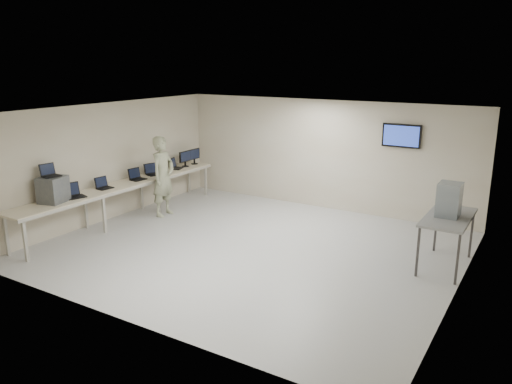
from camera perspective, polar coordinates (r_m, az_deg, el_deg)
The scene contains 14 objects.
room at distance 9.97m, azimuth -0.27°, elevation 1.24°, with size 8.01×7.01×2.81m.
workbench at distance 12.31m, azimuth -14.92°, elevation 0.57°, with size 0.76×6.00×0.90m.
equipment_box at distance 11.11m, azimuth -22.19°, elevation 0.27°, with size 0.45×0.52×0.54m, color #5B5D5F.
laptop_on_box at distance 11.08m, azimuth -22.52°, elevation 2.00°, with size 0.33×0.38×0.27m.
laptop_0 at distance 11.40m, azimuth -20.15°, elevation -0.18°, with size 0.44×0.47×0.31m.
laptop_1 at distance 11.97m, azimuth -17.05°, elevation 0.72°, with size 0.31×0.36×0.27m.
laptop_2 at distance 12.64m, azimuth -13.49°, elevation 1.71°, with size 0.34×0.39×0.28m.
laptop_3 at distance 13.10m, azimuth -11.70°, elevation 2.28°, with size 0.41×0.44×0.29m.
laptop_4 at distance 13.74m, azimuth -9.20°, elevation 2.97°, with size 0.41×0.43×0.28m.
monitor_near at distance 13.92m, azimuth -8.11°, elevation 3.95°, with size 0.19×0.43×0.43m.
monitor_far at distance 14.23m, azimuth -7.07°, elevation 4.23°, with size 0.19×0.44×0.43m.
soldier at distance 12.47m, azimuth -10.56°, elevation 1.77°, with size 0.72×0.47×1.98m, color gray.
side_table at distance 9.82m, azimuth 21.12°, elevation -2.99°, with size 0.77×1.65×0.99m.
storage_bins at distance 9.72m, azimuth 21.21°, elevation -0.82°, with size 0.39×0.44×0.63m.
Camera 1 is at (5.11, -8.20, 3.76)m, focal length 35.00 mm.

